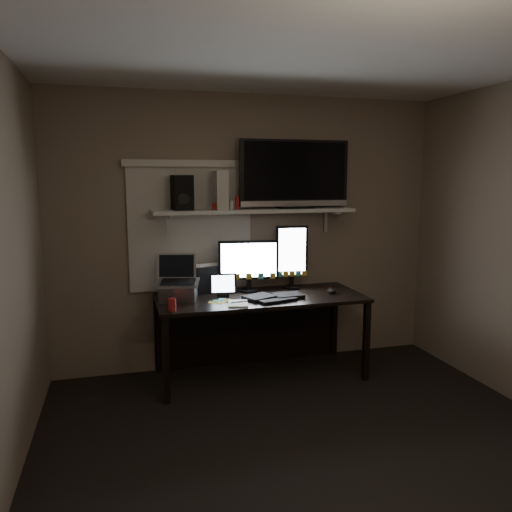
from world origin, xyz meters
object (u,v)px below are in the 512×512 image
object	(u,v)px
monitor_portrait	(292,257)
game_console	(220,190)
monitor_landscape	(249,266)
speaker	(182,193)
cup	(172,304)
keyboard	(274,297)
mouse	(332,291)
tablet	(223,285)
tv	(294,174)
laptop	(178,278)
desk	(257,312)

from	to	relation	value
monitor_portrait	game_console	size ratio (longest dim) A/B	1.78
monitor_landscape	speaker	size ratio (longest dim) A/B	1.84
cup	keyboard	bearing A→B (deg)	10.82
mouse	tablet	size ratio (longest dim) A/B	0.51
monitor_landscape	tv	distance (m)	0.92
laptop	game_console	world-z (taller)	game_console
game_console	speaker	bearing A→B (deg)	-176.24
laptop	cup	bearing A→B (deg)	-91.77
game_console	speaker	distance (m)	0.33
desk	tv	distance (m)	1.29
monitor_portrait	laptop	distance (m)	1.10
monitor_portrait	game_console	bearing A→B (deg)	-172.31
monitor_portrait	game_console	world-z (taller)	game_console
game_console	monitor_landscape	bearing A→B (deg)	1.43
monitor_portrait	tablet	distance (m)	0.73
game_console	speaker	size ratio (longest dim) A/B	1.13
monitor_landscape	tv	xyz separation A→B (m)	(0.43, 0.00, 0.82)
monitor_portrait	speaker	xyz separation A→B (m)	(-1.01, -0.01, 0.60)
cup	monitor_landscape	bearing A→B (deg)	32.74
desk	monitor_landscape	bearing A→B (deg)	123.20
desk	keyboard	xyz separation A→B (m)	(0.09, -0.23, 0.19)
game_console	cup	bearing A→B (deg)	-130.80
keyboard	game_console	distance (m)	1.04
tablet	monitor_portrait	bearing A→B (deg)	18.72
desk	laptop	size ratio (longest dim) A/B	4.73
desk	cup	xyz separation A→B (m)	(-0.80, -0.40, 0.23)
keyboard	laptop	distance (m)	0.83
monitor_landscape	game_console	xyz separation A→B (m)	(-0.25, 0.01, 0.68)
game_console	tv	bearing A→B (deg)	3.57
tablet	cup	xyz separation A→B (m)	(-0.48, -0.35, -0.05)
cup	game_console	distance (m)	1.11
mouse	game_console	distance (m)	1.34
desk	monitor_landscape	world-z (taller)	monitor_landscape
laptop	game_console	bearing A→B (deg)	37.83
cup	game_console	xyz separation A→B (m)	(0.49, 0.49, 0.87)
mouse	laptop	bearing A→B (deg)	-174.83
monitor_landscape	desk	bearing A→B (deg)	-49.34
keyboard	mouse	size ratio (longest dim) A/B	4.27
monitor_landscape	speaker	distance (m)	0.88
monitor_portrait	laptop	bearing A→B (deg)	-163.52
monitor_landscape	monitor_portrait	world-z (taller)	monitor_portrait
monitor_landscape	tv	bearing A→B (deg)	7.95
keyboard	laptop	xyz separation A→B (m)	(-0.80, 0.14, 0.17)
cup	game_console	bearing A→B (deg)	44.87
monitor_landscape	cup	xyz separation A→B (m)	(-0.74, -0.48, -0.19)
desk	speaker	world-z (taller)	speaker
tablet	desk	bearing A→B (deg)	13.78
monitor_landscape	keyboard	xyz separation A→B (m)	(0.14, -0.31, -0.22)
desk	mouse	bearing A→B (deg)	-15.81
desk	tablet	world-z (taller)	tablet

